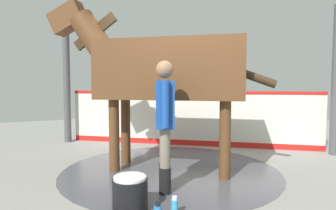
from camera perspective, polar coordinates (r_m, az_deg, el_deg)
ground_plane at (r=4.53m, az=5.28°, el=-13.30°), size 16.00×16.00×0.02m
wet_patch at (r=4.61m, az=0.52°, el=-12.82°), size 3.38×3.38×0.00m
barrier_wall at (r=6.37m, az=4.22°, el=-3.03°), size 3.54×4.39×1.21m
roof_post_near at (r=7.09m, az=-19.57°, el=4.42°), size 0.16×0.16×2.84m
roof_post_far at (r=6.29m, az=30.54°, el=4.20°), size 0.16×0.16×2.84m
horse at (r=4.45m, az=-1.14°, el=7.00°), size 2.43×2.94×2.72m
handler at (r=3.57m, az=-0.66°, el=-2.35°), size 0.62×0.39×1.64m
wash_bucket at (r=3.20m, az=-7.58°, el=-17.11°), size 0.38×0.38×0.37m
bottle_shampoo at (r=3.12m, az=1.33°, el=-19.55°), size 0.07×0.07×0.19m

